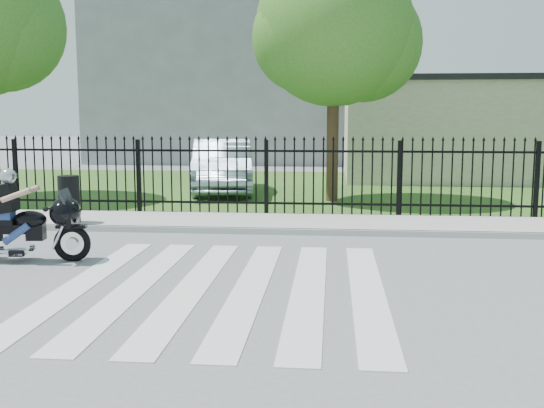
{
  "coord_description": "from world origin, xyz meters",
  "views": [
    {
      "loc": [
        1.5,
        -8.43,
        2.36
      ],
      "look_at": [
        0.58,
        1.24,
        1.0
      ],
      "focal_mm": 42.0,
      "sensor_mm": 36.0,
      "label": 1
    }
  ],
  "objects": [
    {
      "name": "ground",
      "position": [
        0.0,
        0.0,
        0.0
      ],
      "size": [
        120.0,
        120.0,
        0.0
      ],
      "primitive_type": "plane",
      "color": "slate",
      "rests_on": "ground"
    },
    {
      "name": "crosswalk",
      "position": [
        0.0,
        0.0,
        0.01
      ],
      "size": [
        5.0,
        5.5,
        0.01
      ],
      "primitive_type": null,
      "color": "silver",
      "rests_on": "ground"
    },
    {
      "name": "sidewalk",
      "position": [
        0.0,
        5.0,
        0.06
      ],
      "size": [
        40.0,
        2.0,
        0.12
      ],
      "primitive_type": "cube",
      "color": "#ADAAA3",
      "rests_on": "ground"
    },
    {
      "name": "curb",
      "position": [
        0.0,
        4.0,
        0.06
      ],
      "size": [
        40.0,
        0.12,
        0.12
      ],
      "primitive_type": "cube",
      "color": "#ADAAA3",
      "rests_on": "ground"
    },
    {
      "name": "grass_strip",
      "position": [
        0.0,
        12.0,
        0.01
      ],
      "size": [
        40.0,
        12.0,
        0.02
      ],
      "primitive_type": "cube",
      "color": "#2B521C",
      "rests_on": "ground"
    },
    {
      "name": "iron_fence",
      "position": [
        0.0,
        6.0,
        0.9
      ],
      "size": [
        26.0,
        0.04,
        1.8
      ],
      "color": "black",
      "rests_on": "ground"
    },
    {
      "name": "tree_mid",
      "position": [
        1.5,
        9.0,
        4.67
      ],
      "size": [
        4.2,
        4.2,
        6.78
      ],
      "color": "#382316",
      "rests_on": "ground"
    },
    {
      "name": "building_low",
      "position": [
        7.0,
        16.0,
        1.75
      ],
      "size": [
        10.0,
        6.0,
        3.5
      ],
      "primitive_type": "cube",
      "color": "beige",
      "rests_on": "ground"
    },
    {
      "name": "building_low_roof",
      "position": [
        7.0,
        16.0,
        3.6
      ],
      "size": [
        10.2,
        6.2,
        0.2
      ],
      "primitive_type": "cube",
      "color": "black",
      "rests_on": "building_low"
    },
    {
      "name": "building_tall",
      "position": [
        -3.0,
        26.0,
        6.0
      ],
      "size": [
        15.0,
        10.0,
        12.0
      ],
      "primitive_type": "cube",
      "color": "#94979C",
      "rests_on": "ground"
    },
    {
      "name": "motorcycle_rider",
      "position": [
        -3.62,
        1.26,
        0.63
      ],
      "size": [
        2.34,
        0.88,
        1.55
      ],
      "rotation": [
        0.0,
        0.0,
        0.11
      ],
      "color": "black",
      "rests_on": "ground"
    },
    {
      "name": "parked_car",
      "position": [
        -1.82,
        10.6,
        0.83
      ],
      "size": [
        2.48,
        5.11,
        1.61
      ],
      "primitive_type": "imported",
      "rotation": [
        0.0,
        0.0,
        0.16
      ],
      "color": "#93A9B9",
      "rests_on": "grass_strip"
    },
    {
      "name": "litter_bin",
      "position": [
        -3.98,
        4.3,
        0.61
      ],
      "size": [
        0.55,
        0.55,
        0.99
      ],
      "primitive_type": "cylinder",
      "rotation": [
        0.0,
        0.0,
        0.32
      ],
      "color": "black",
      "rests_on": "sidewalk"
    }
  ]
}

